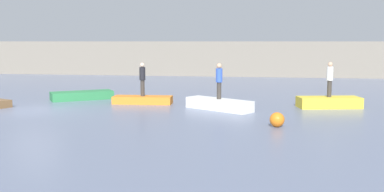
{
  "coord_description": "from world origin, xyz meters",
  "views": [
    {
      "loc": [
        11.06,
        -19.96,
        3.36
      ],
      "look_at": [
        7.32,
        2.9,
        0.52
      ],
      "focal_mm": 41.89,
      "sensor_mm": 36.0,
      "label": 1
    }
  ],
  "objects": [
    {
      "name": "person_dark_shirt",
      "position": [
        4.55,
        3.31,
        1.42
      ],
      "size": [
        0.32,
        0.32,
        1.8
      ],
      "color": "#38332D",
      "rests_on": "rowboat_orange"
    },
    {
      "name": "person_blue_shirt",
      "position": [
        8.85,
        1.79,
        1.52
      ],
      "size": [
        0.32,
        0.32,
        1.76
      ],
      "color": "#38332D",
      "rests_on": "rowboat_white"
    },
    {
      "name": "rowboat_orange",
      "position": [
        4.55,
        3.31,
        0.21
      ],
      "size": [
        3.22,
        1.25,
        0.41
      ],
      "primitive_type": "cube",
      "rotation": [
        0.0,
        0.0,
        0.06
      ],
      "color": "orange",
      "rests_on": "ground_plane"
    },
    {
      "name": "ground_plane",
      "position": [
        0.0,
        0.0,
        0.0
      ],
      "size": [
        120.0,
        120.0,
        0.0
      ],
      "primitive_type": "plane",
      "color": "slate"
    },
    {
      "name": "rowboat_white",
      "position": [
        8.85,
        1.79,
        0.27
      ],
      "size": [
        3.53,
        2.74,
        0.53
      ],
      "primitive_type": "cube",
      "rotation": [
        0.0,
        0.0,
        -0.57
      ],
      "color": "white",
      "rests_on": "ground_plane"
    },
    {
      "name": "mooring_buoy",
      "position": [
        11.57,
        -2.28,
        0.29
      ],
      "size": [
        0.59,
        0.59,
        0.59
      ],
      "primitive_type": "sphere",
      "color": "orange",
      "rests_on": "ground_plane"
    },
    {
      "name": "person_white_shirt",
      "position": [
        14.3,
        3.42,
        1.53
      ],
      "size": [
        0.32,
        0.32,
        1.77
      ],
      "color": "#38332D",
      "rests_on": "rowboat_yellow"
    },
    {
      "name": "rowboat_green",
      "position": [
        0.62,
        4.39,
        0.24
      ],
      "size": [
        3.54,
        2.95,
        0.48
      ],
      "primitive_type": "cube",
      "rotation": [
        0.0,
        0.0,
        0.6
      ],
      "color": "#2D7F47",
      "rests_on": "ground_plane"
    },
    {
      "name": "embankment_wall",
      "position": [
        0.0,
        23.03,
        1.67
      ],
      "size": [
        80.0,
        1.2,
        3.34
      ],
      "primitive_type": "cube",
      "color": "gray",
      "rests_on": "ground_plane"
    },
    {
      "name": "rowboat_yellow",
      "position": [
        14.3,
        3.42,
        0.27
      ],
      "size": [
        3.3,
        1.85,
        0.55
      ],
      "primitive_type": "cube",
      "rotation": [
        0.0,
        0.0,
        0.22
      ],
      "color": "gold",
      "rests_on": "ground_plane"
    }
  ]
}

